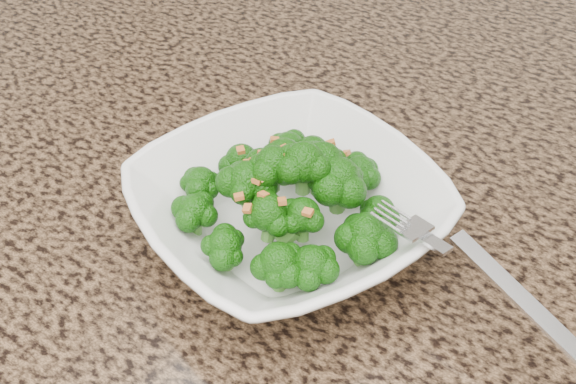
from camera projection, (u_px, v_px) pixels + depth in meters
The scene contains 5 objects.
granite_counter at pixel (242, 166), 0.72m from camera, with size 1.64×1.04×0.03m, color brown.
bowl at pixel (288, 210), 0.60m from camera, with size 0.25×0.25×0.06m, color white.
broccoli_pile at pixel (288, 151), 0.56m from camera, with size 0.22×0.22×0.06m, color #16580A, non-canonical shape.
garlic_topping at pixel (288, 115), 0.54m from camera, with size 0.13×0.13×0.01m, color #CD7332, non-canonical shape.
fork at pixel (441, 247), 0.52m from camera, with size 0.20×0.03×0.01m, color silver, non-canonical shape.
Camera 1 is at (0.36, -0.13, 1.34)m, focal length 45.00 mm.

